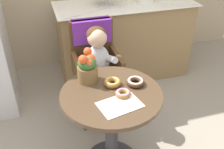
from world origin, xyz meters
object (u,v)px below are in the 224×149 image
at_px(donut_front, 112,82).
at_px(donut_mid, 123,93).
at_px(flower_vase, 87,67).
at_px(donut_side, 135,82).
at_px(cafe_table, 111,116).
at_px(seated_child, 99,59).
at_px(wicker_chair, 94,55).

height_order(donut_front, donut_mid, donut_front).
bearing_deg(donut_front, flower_vase, 145.22).
height_order(donut_front, donut_side, donut_front).
distance_m(cafe_table, donut_front, 0.25).
bearing_deg(cafe_table, donut_mid, -38.31).
height_order(cafe_table, donut_mid, donut_mid).
xyz_separation_m(cafe_table, donut_mid, (0.07, -0.05, 0.23)).
xyz_separation_m(seated_child, donut_mid, (0.02, -0.62, 0.06)).
distance_m(wicker_chair, donut_mid, 0.78).
distance_m(donut_mid, donut_side, 0.17).
relative_size(donut_front, donut_mid, 1.16).
xyz_separation_m(cafe_table, flower_vase, (-0.12, 0.20, 0.33)).
distance_m(donut_front, donut_mid, 0.15).
relative_size(donut_mid, flower_vase, 0.44).
bearing_deg(wicker_chair, donut_mid, -90.24).
bearing_deg(wicker_chair, seated_child, -91.47).
bearing_deg(cafe_table, flower_vase, 121.56).
height_order(seated_child, donut_side, seated_child).
relative_size(cafe_table, donut_side, 5.44).
xyz_separation_m(cafe_table, donut_front, (0.04, 0.09, 0.24)).
bearing_deg(donut_side, wicker_chair, 102.32).
bearing_deg(wicker_chair, flower_vase, -109.85).
xyz_separation_m(donut_front, donut_side, (0.16, -0.04, -0.00)).
height_order(seated_child, donut_front, seated_child).
bearing_deg(donut_mid, seated_child, 91.54).
bearing_deg(wicker_chair, donut_side, -79.14).
height_order(donut_mid, donut_side, donut_side).
height_order(seated_child, flower_vase, flower_vase).
bearing_deg(cafe_table, donut_side, 14.17).
distance_m(donut_front, flower_vase, 0.21).
relative_size(seated_child, donut_side, 5.49).
bearing_deg(donut_side, donut_front, 166.05).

